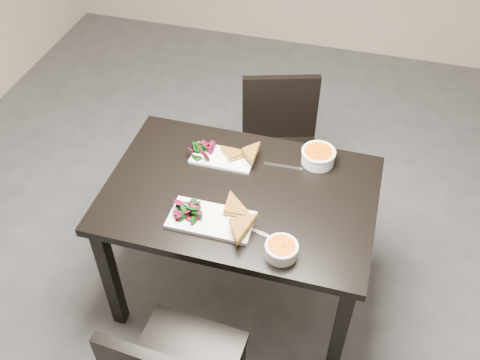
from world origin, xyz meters
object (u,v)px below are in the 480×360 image
Objects in this scene: table at (240,206)px; soup_bowl_near at (281,249)px; plate_near at (211,220)px; soup_bowl_far at (318,156)px; chair_far at (280,143)px; plate_far at (223,158)px.

soup_bowl_near is (0.25, -0.30, 0.13)m from table.
plate_near reaches higher than table.
table is 0.43m from soup_bowl_far.
chair_far reaches higher than soup_bowl_near.
plate_near is at bearing -80.18° from plate_far.
soup_bowl_far reaches higher than table.
plate_near is at bearing -127.13° from soup_bowl_far.
soup_bowl_far is at bearing 12.93° from plate_far.
plate_far is at bearing -167.07° from soup_bowl_far.
plate_near reaches higher than plate_far.
chair_far is 6.33× the size of soup_bowl_near.
soup_bowl_far is (0.37, 0.49, 0.03)m from plate_near.
soup_bowl_far is at bearing 85.34° from soup_bowl_near.
plate_far is 0.45m from soup_bowl_far.
table is 1.41× the size of chair_far.
table is at bearing -53.38° from plate_far.
soup_bowl_far is (0.30, 0.28, 0.14)m from table.
plate_near is (-0.07, -0.20, 0.11)m from table.
plate_near is (-0.12, -0.88, 0.27)m from chair_far.
chair_far is 2.90× the size of plate_far.
soup_bowl_near is 0.58m from soup_bowl_far.
chair_far is (0.05, 0.67, -0.17)m from table.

